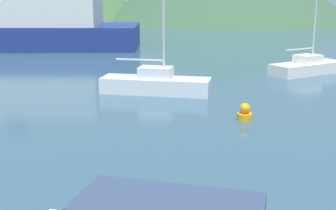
% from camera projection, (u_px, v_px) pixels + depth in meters
% --- Properties ---
extents(sailboat_inner, '(5.76, 2.54, 6.82)m').
position_uv_depth(sailboat_inner, '(156.00, 83.00, 23.91)').
color(sailboat_inner, silver).
rests_on(sailboat_inner, ground_plane).
extents(sailboat_middle, '(5.27, 4.24, 9.22)m').
position_uv_depth(sailboat_middle, '(307.00, 66.00, 29.49)').
color(sailboat_middle, white).
rests_on(sailboat_middle, ground_plane).
extents(ferry_distant, '(23.38, 7.96, 7.63)m').
position_uv_depth(ferry_distant, '(9.00, 18.00, 42.18)').
color(ferry_distant, navy).
rests_on(ferry_distant, ground_plane).
extents(buoy_marker, '(0.62, 0.62, 0.71)m').
position_uv_depth(buoy_marker, '(245.00, 113.00, 19.01)').
color(buoy_marker, orange).
rests_on(buoy_marker, ground_plane).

